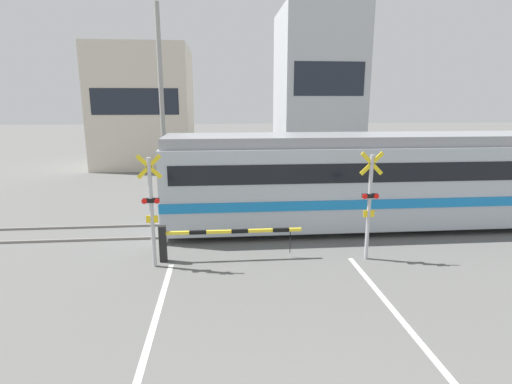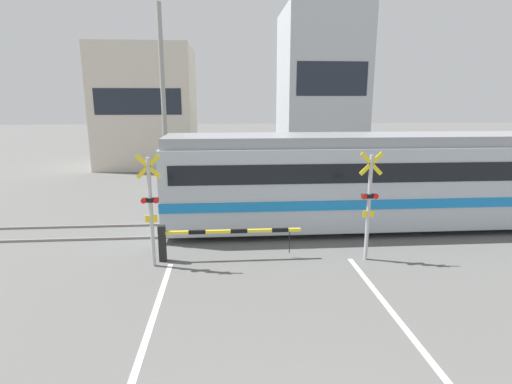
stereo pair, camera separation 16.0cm
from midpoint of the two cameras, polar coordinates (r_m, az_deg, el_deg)
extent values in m
cube|color=gray|center=(13.95, 0.29, -6.13)|extent=(50.00, 0.10, 0.08)
cube|color=gray|center=(15.31, -0.16, -4.38)|extent=(50.00, 0.10, 0.08)
cube|color=#ADB7C1|center=(15.43, 18.93, 1.20)|extent=(16.33, 2.78, 2.84)
cube|color=gray|center=(15.20, 19.37, 7.11)|extent=(16.16, 2.44, 0.36)
cube|color=#197AC6|center=(15.51, 18.82, -0.34)|extent=(16.34, 2.83, 0.32)
cube|color=black|center=(15.32, 19.10, 3.54)|extent=(15.67, 2.82, 0.64)
cube|color=black|center=(14.20, -12.81, 3.25)|extent=(0.03, 1.94, 0.80)
cylinder|color=black|center=(13.84, 0.05, -4.80)|extent=(0.76, 0.12, 0.76)
cylinder|color=black|center=(15.21, -0.37, -3.16)|extent=(0.76, 0.12, 0.76)
cylinder|color=black|center=(18.83, 32.07, -2.02)|extent=(0.76, 0.12, 0.76)
cube|color=black|center=(12.00, -12.87, -7.17)|extent=(0.20, 0.20, 1.08)
cube|color=yellow|center=(11.76, -3.06, -5.62)|extent=(4.07, 0.09, 0.09)
cube|color=black|center=(11.78, -8.03, -5.70)|extent=(0.49, 0.10, 0.10)
cube|color=black|center=(11.77, -2.06, -5.60)|extent=(0.49, 0.10, 0.10)
cube|color=black|center=(11.87, 3.85, -5.45)|extent=(0.49, 0.10, 0.10)
cylinder|color=black|center=(12.04, 5.18, -7.15)|extent=(0.02, 0.02, 0.69)
cube|color=black|center=(17.72, 8.64, -0.45)|extent=(0.20, 0.20, 1.08)
cube|color=yellow|center=(17.31, 2.10, 0.45)|extent=(4.07, 0.09, 0.09)
cube|color=black|center=(17.45, 5.42, 0.50)|extent=(0.49, 0.10, 0.10)
cube|color=black|center=(17.29, 1.43, 0.44)|extent=(0.49, 0.10, 0.10)
cube|color=black|center=(17.21, -2.61, 0.37)|extent=(0.49, 0.10, 0.10)
cylinder|color=black|center=(17.29, -3.54, -0.90)|extent=(0.02, 0.02, 0.69)
cylinder|color=#B2B2B7|center=(11.39, -14.37, -2.95)|extent=(0.11, 0.11, 3.11)
cube|color=yellow|center=(11.12, -14.74, 3.55)|extent=(0.68, 0.04, 0.68)
cube|color=yellow|center=(11.12, -14.74, 3.55)|extent=(0.68, 0.04, 0.68)
cube|color=black|center=(11.30, -14.47, -1.13)|extent=(0.44, 0.12, 0.12)
cylinder|color=red|center=(11.26, -15.39, -1.23)|extent=(0.15, 0.03, 0.15)
cylinder|color=red|center=(11.20, -13.68, -1.21)|extent=(0.15, 0.03, 0.15)
cube|color=yellow|center=(11.42, -14.34, -3.73)|extent=(0.32, 0.03, 0.20)
cylinder|color=#B2B2B7|center=(11.97, 16.14, -2.30)|extent=(0.11, 0.11, 3.11)
cube|color=yellow|center=(11.71, 16.54, 3.89)|extent=(0.68, 0.04, 0.68)
cube|color=yellow|center=(11.71, 16.54, 3.89)|extent=(0.68, 0.04, 0.68)
cube|color=black|center=(11.88, 16.25, -0.56)|extent=(0.44, 0.12, 0.12)
cylinder|color=red|center=(11.75, 15.60, -0.66)|extent=(0.15, 0.03, 0.15)
cylinder|color=red|center=(11.87, 17.14, -0.62)|extent=(0.15, 0.03, 0.15)
cube|color=yellow|center=(11.99, 16.13, -3.04)|extent=(0.32, 0.03, 0.20)
cylinder|color=#33384C|center=(20.66, -0.77, 1.19)|extent=(0.13, 0.13, 0.79)
cylinder|color=#33384C|center=(20.67, -0.38, 1.20)|extent=(0.13, 0.13, 0.79)
cube|color=navy|center=(20.53, -0.58, 3.13)|extent=(0.38, 0.22, 0.62)
sphere|color=#997056|center=(20.47, -0.58, 4.30)|extent=(0.21, 0.21, 0.21)
cube|color=beige|center=(30.28, -15.04, 11.60)|extent=(6.52, 6.64, 8.25)
cube|color=#1E232D|center=(27.01, -16.37, 12.29)|extent=(5.48, 0.03, 1.65)
cube|color=#B2B7BC|center=(30.64, 9.29, 14.34)|extent=(5.59, 6.64, 10.88)
cube|color=#1E232D|center=(27.44, 11.01, 15.60)|extent=(4.70, 0.03, 2.18)
cylinder|color=gray|center=(19.48, -12.83, 12.13)|extent=(0.22, 0.22, 8.86)
camera|label=1|loc=(0.08, -89.66, 0.08)|focal=28.00mm
camera|label=2|loc=(0.08, 90.34, -0.08)|focal=28.00mm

